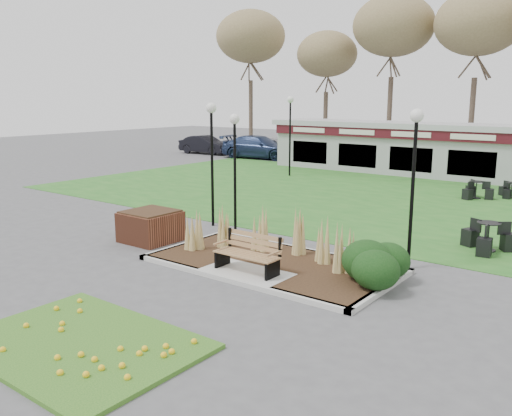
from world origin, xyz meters
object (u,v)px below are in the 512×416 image
Objects in this scene: car_black at (205,145)px; park_bench at (249,253)px; lamp_post_near_right at (415,154)px; lamp_post_mid_right at (235,148)px; bistro_set_d at (511,192)px; bistro_set_b at (488,241)px; lamp_post_near_left at (212,137)px; car_silver at (274,147)px; lamp_post_far_left at (290,118)px; bistro_set_c at (476,193)px; brick_planter at (151,226)px; car_blue at (259,147)px; food_pavilion at (480,152)px.

park_bench is at bearing -139.06° from car_black.
lamp_post_mid_right is (-5.76, 0.00, -0.17)m from lamp_post_near_right.
bistro_set_b is at bearing -81.16° from bistro_set_d.
lamp_post_near_right is 29.52m from car_black.
lamp_post_near_left reaches higher than lamp_post_mid_right.
park_bench is at bearing -45.79° from lamp_post_mid_right.
lamp_post_near_left is 0.96× the size of car_silver.
lamp_post_far_left is 3.55× the size of bistro_set_d.
bistro_set_b is at bearing 16.07° from lamp_post_near_left.
lamp_post_far_left is 10.67m from bistro_set_c.
brick_planter is at bearing -115.88° from bistro_set_d.
car_blue is at bearing 118.66° from brick_planter.
car_silver is (-10.97, 18.96, -2.29)m from lamp_post_near_left.
food_pavilion is at bearing -96.66° from car_black.
bistro_set_d is (-0.27, 12.27, -2.72)m from lamp_post_near_right.
food_pavilion is 17.75× the size of bistro_set_c.
bistro_set_c is (4.34, 11.06, -2.52)m from lamp_post_mid_right.
car_black reaches higher than park_bench.
lamp_post_far_left is at bearing 107.24° from brick_planter.
food_pavilion is 15.46m from car_silver.
lamp_post_far_left is 15.98m from bistro_set_b.
lamp_post_near_right is at bearing -153.23° from car_silver.
car_black is at bearing 153.34° from lamp_post_far_left.
bistro_set_b reaches higher than bistro_set_c.
lamp_post_near_left is 13.94m from bistro_set_d.
car_blue reaches higher than park_bench.
bistro_set_c is (1.47, 14.01, -0.32)m from park_bench.
lamp_post_far_left is at bearing 175.36° from bistro_set_c.
bistro_set_b reaches higher than bistro_set_d.
bistro_set_d is at bearing 64.12° from brick_planter.
lamp_post_near_right reaches higher than car_silver.
lamp_post_near_right is at bearing -112.66° from bistro_set_b.
lamp_post_near_left reaches higher than lamp_post_near_right.
lamp_post_mid_right is at bearing 55.20° from brick_planter.
bistro_set_b is at bearing -125.02° from car_black.
food_pavilion reaches higher than car_black.
lamp_post_far_left is at bearing -155.68° from car_silver.
park_bench is 4.47m from brick_planter.
bistro_set_d is (6.86, 11.81, -2.78)m from lamp_post_near_left.
lamp_post_near_left is at bearing -166.17° from car_silver.
food_pavilion is 5.80× the size of car_black.
lamp_post_far_left is 0.79× the size of car_blue.
lamp_post_near_left is (-4.24, -16.31, 1.54)m from food_pavilion.
bistro_set_b is (6.96, 2.86, -2.49)m from lamp_post_mid_right.
car_blue is at bearing 124.99° from lamp_post_mid_right.
lamp_post_near_right is at bearing 16.78° from brick_planter.
lamp_post_near_left is at bearing -156.75° from car_blue.
lamp_post_mid_right reaches higher than brick_planter.
lamp_post_near_left is at bearing 161.53° from lamp_post_mid_right.
brick_planter is 3.54m from lamp_post_mid_right.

